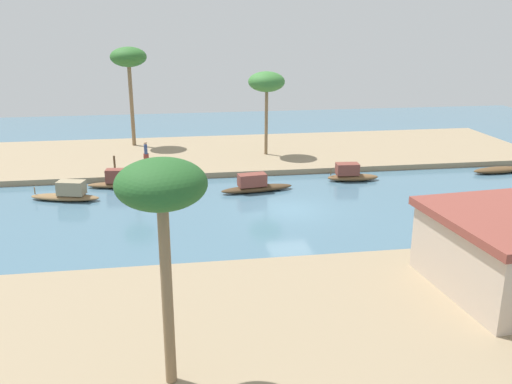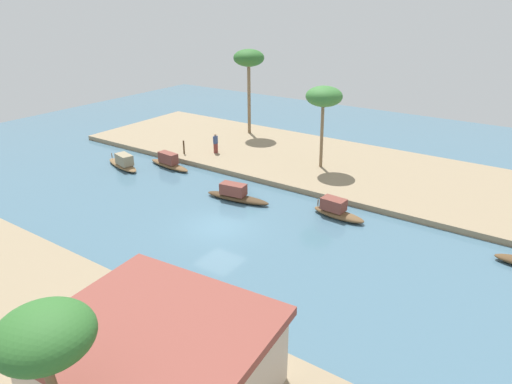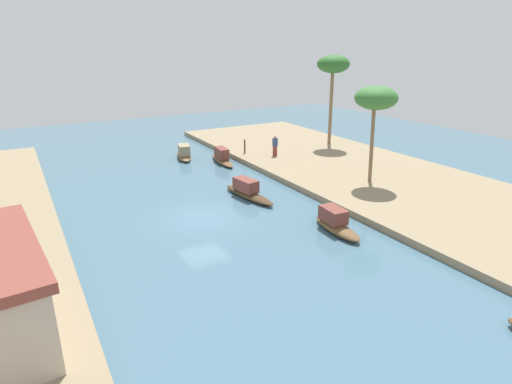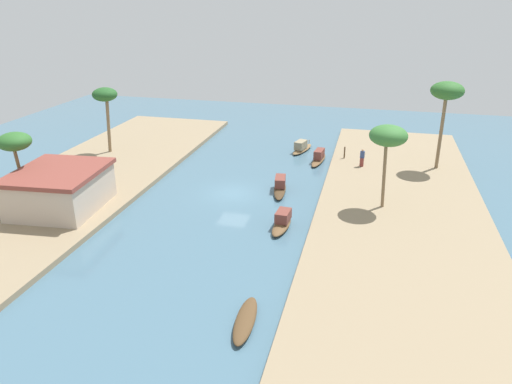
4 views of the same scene
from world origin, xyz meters
The scene contains 10 objects.
river_water centered at (0.00, 0.00, 0.00)m, with size 72.00×72.00×0.00m, color #476B7F.
riverbank_left centered at (0.00, -13.73, 0.20)m, with size 44.55×12.79×0.40m, color #937F60.
sampan_foreground centered at (-5.38, -5.29, 0.46)m, with size 3.59×1.29×1.22m.
sampan_upstream_small centered at (1.48, -3.76, 0.44)m, with size 4.82×1.66×1.20m.
sampan_downstream_large centered at (13.06, -3.81, 0.44)m, with size 4.44×2.12×1.23m.
sampan_open_hull centered at (10.05, -6.03, 0.45)m, with size 4.54×1.43×1.25m.
person_on_near_bank centered at (8.54, -10.29, 1.13)m, with size 0.41×0.43×1.73m.
mooring_post centered at (10.63, -8.50, 0.99)m, with size 0.14×0.14×1.18m, color #4C3823.
palm_tree_left_near centered at (-0.69, -12.17, 5.99)m, with size 2.80×2.80×6.44m.
palm_tree_left_far centered at (9.80, -17.17, 7.52)m, with size 2.93×2.93×8.10m.
Camera 3 is at (-21.02, 8.54, 9.37)m, focal length 29.63 mm.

